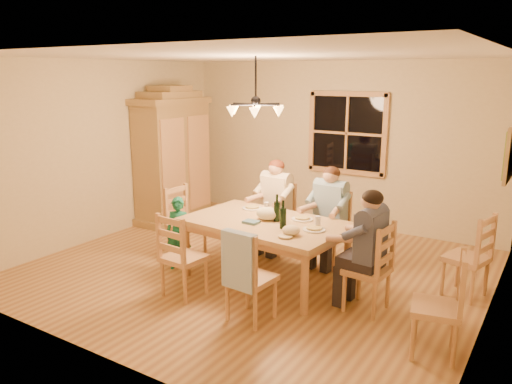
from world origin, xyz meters
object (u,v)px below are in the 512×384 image
Objects in this scene: chair_spare_front at (435,323)px; chair_spare_back at (465,271)px; chair_far_right at (328,243)px; adult_slate_man at (369,236)px; chair_end_left at (187,236)px; wine_bottle_a at (277,208)px; adult_plaid_man at (330,204)px; adult_woman at (276,194)px; dining_table at (265,229)px; chair_end_right at (367,283)px; chair_near_left at (184,270)px; child at (179,234)px; chair_near_right at (251,292)px; chandelier at (256,109)px; armoire at (173,160)px; chair_far_left at (275,231)px; wine_bottle_b at (283,215)px.

chair_spare_back is (0.00, 1.46, 0.00)m from chair_spare_front.
adult_slate_man is at bearing 136.64° from chair_far_right.
chair_far_right is at bearing 117.98° from chair_end_left.
wine_bottle_a is (-1.22, 0.18, 0.08)m from adult_slate_man.
adult_slate_man is at bearing 136.64° from adult_plaid_man.
chair_far_right is 1.01m from adult_woman.
chair_end_right is at bearing -4.73° from dining_table.
dining_table is at bearing 62.10° from chair_near_left.
chair_spare_front is (0.83, -0.52, 0.00)m from chair_end_right.
dining_table is 2.04× the size of chair_end_left.
chair_far_right is 1.03× the size of child.
adult_slate_man is (0.93, 0.84, 0.54)m from chair_near_right.
chair_end_right is (2.68, -0.22, 0.00)m from chair_end_left.
chandelier is 0.88× the size of adult_plaid_man.
chair_near_right is 1.25m from chair_end_right.
chandelier is 2.07m from chair_end_left.
armoire is (-2.42, 1.18, -1.02)m from chandelier.
chandelier is at bearing 58.92° from chair_spare_front.
chair_end_right is at bearing 153.06° from chair_spare_back.
chair_near_left is 1.90m from adult_woman.
chair_far_left is at bearing 90.00° from chair_near_left.
chair_end_left is 1.36m from adult_woman.
wine_bottle_b is 1.53m from child.
adult_woman reaches higher than chair_end_left.
chair_end_right is (0.93, 0.84, 0.00)m from chair_near_right.
chair_near_left is 3.21m from chair_spare_back.
chair_far_left is at bearing 4.73° from adult_woman.
chair_spare_front and chair_spare_back have the same top height.
chair_far_left is 1.13× the size of adult_plaid_man.
armoire is 2.35m from adult_woman.
wine_bottle_a reaches higher than chair_near_left.
adult_woman is at bearing 120.84° from wine_bottle_a.
armoire is 3.22m from chair_near_left.
adult_woman is 0.86m from adult_plaid_man.
adult_plaid_man is at bearing 18.02° from child.
chair_end_right is 1.00× the size of chair_spare_front.
wine_bottle_a is at bearing 133.46° from wine_bottle_b.
chair_near_right is 1.00× the size of chair_end_left.
chair_spare_front is at bearing 143.40° from chair_far_right.
adult_woman is 1.00× the size of adult_plaid_man.
chair_near_right is at bearing -59.68° from chandelier.
chair_far_left is 2.11m from adult_slate_man.
chair_near_right is 1.36m from adult_slate_man.
chair_far_left is 1.13× the size of adult_woman.
armoire reaches higher than child.
chair_near_left is at bearing -63.67° from child.
chandelier reaches higher than adult_plaid_man.
chair_near_left is at bearing 116.57° from chair_end_right.
adult_slate_man reaches higher than chair_end_right.
dining_table is 2.11× the size of child.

